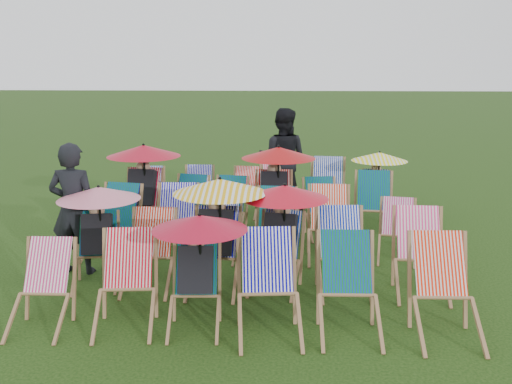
{
  "coord_description": "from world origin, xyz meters",
  "views": [
    {
      "loc": [
        0.47,
        -7.75,
        2.74
      ],
      "look_at": [
        0.04,
        0.34,
        0.9
      ],
      "focal_mm": 40.0,
      "sensor_mm": 36.0,
      "label": 1
    }
  ],
  "objects_px": {
    "person_left": "(74,209)",
    "deckchair_5": "(446,291)",
    "person_rear": "(283,159)",
    "deckchair_0": "(41,288)",
    "deckchair_29": "(376,184)"
  },
  "relations": [
    {
      "from": "person_left",
      "to": "deckchair_5",
      "type": "bearing_deg",
      "value": 161.65
    },
    {
      "from": "deckchair_5",
      "to": "person_rear",
      "type": "xyz_separation_m",
      "value": [
        -1.69,
        5.16,
        0.46
      ]
    },
    {
      "from": "person_left",
      "to": "person_rear",
      "type": "distance_m",
      "value": 4.46
    },
    {
      "from": "person_rear",
      "to": "deckchair_5",
      "type": "bearing_deg",
      "value": 119.26
    },
    {
      "from": "deckchair_0",
      "to": "deckchair_29",
      "type": "distance_m",
      "value": 6.23
    },
    {
      "from": "deckchair_5",
      "to": "deckchair_29",
      "type": "bearing_deg",
      "value": 88.91
    },
    {
      "from": "deckchair_5",
      "to": "deckchair_0",
      "type": "bearing_deg",
      "value": 178.89
    },
    {
      "from": "deckchair_5",
      "to": "person_rear",
      "type": "bearing_deg",
      "value": 106.88
    },
    {
      "from": "deckchair_29",
      "to": "person_left",
      "type": "bearing_deg",
      "value": -134.48
    },
    {
      "from": "deckchair_5",
      "to": "person_left",
      "type": "bearing_deg",
      "value": 158.55
    },
    {
      "from": "deckchair_0",
      "to": "person_left",
      "type": "xyz_separation_m",
      "value": [
        -0.22,
        1.63,
        0.43
      ]
    },
    {
      "from": "deckchair_5",
      "to": "person_rear",
      "type": "height_order",
      "value": "person_rear"
    },
    {
      "from": "deckchair_0",
      "to": "deckchair_5",
      "type": "height_order",
      "value": "deckchair_5"
    },
    {
      "from": "person_rear",
      "to": "deckchair_29",
      "type": "bearing_deg",
      "value": 173.04
    },
    {
      "from": "deckchair_29",
      "to": "person_rear",
      "type": "relative_size",
      "value": 0.61
    }
  ]
}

